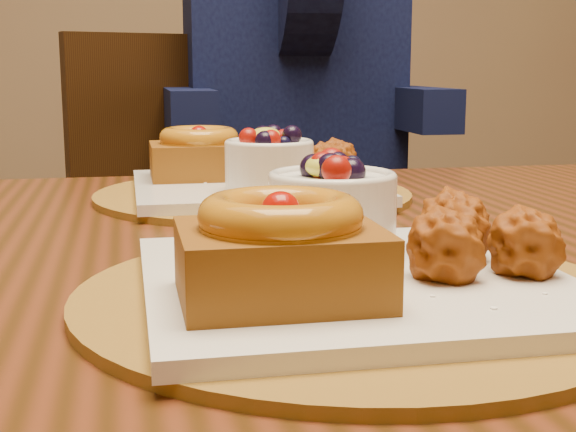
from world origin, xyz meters
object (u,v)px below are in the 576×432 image
(dining_table, at_px, (289,314))
(place_setting_near, at_px, (347,258))
(place_setting_far, at_px, (251,175))
(diner, at_px, (293,42))
(chair_far, at_px, (208,252))

(dining_table, bearing_deg, place_setting_near, -90.97)
(dining_table, bearing_deg, place_setting_far, 90.95)
(place_setting_near, relative_size, place_setting_far, 1.00)
(place_setting_near, distance_m, diner, 1.22)
(chair_far, xyz_separation_m, diner, (0.20, 0.12, 0.42))
(chair_far, bearing_deg, diner, 10.37)
(place_setting_far, relative_size, diner, 0.42)
(dining_table, height_order, place_setting_near, place_setting_near)
(dining_table, relative_size, chair_far, 1.64)
(place_setting_near, relative_size, diner, 0.42)
(place_setting_near, height_order, chair_far, chair_far)
(dining_table, bearing_deg, diner, 78.05)
(dining_table, distance_m, chair_far, 0.86)
(diner, bearing_deg, place_setting_far, -112.73)
(dining_table, bearing_deg, chair_far, 89.71)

